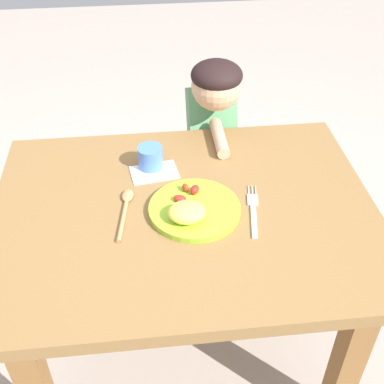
% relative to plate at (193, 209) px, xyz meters
% --- Properties ---
extents(ground_plane, '(8.00, 8.00, 0.00)m').
position_rel_plate_xyz_m(ground_plane, '(-0.02, 0.03, -0.73)').
color(ground_plane, '#B1A296').
extents(dining_table, '(1.14, 0.87, 0.72)m').
position_rel_plate_xyz_m(dining_table, '(-0.02, 0.03, -0.13)').
color(dining_table, olive).
rests_on(dining_table, ground_plane).
extents(plate, '(0.27, 0.27, 0.07)m').
position_rel_plate_xyz_m(plate, '(0.00, 0.00, 0.00)').
color(plate, '#97C130').
rests_on(plate, dining_table).
extents(fork, '(0.06, 0.23, 0.01)m').
position_rel_plate_xyz_m(fork, '(0.18, -0.01, -0.02)').
color(fork, silver).
rests_on(fork, dining_table).
extents(spoon, '(0.06, 0.23, 0.02)m').
position_rel_plate_xyz_m(spoon, '(-0.20, 0.05, -0.01)').
color(spoon, tan).
rests_on(spoon, dining_table).
extents(drinking_cup, '(0.08, 0.08, 0.08)m').
position_rel_plate_xyz_m(drinking_cup, '(-0.11, 0.25, 0.02)').
color(drinking_cup, '#4F7EE3').
rests_on(drinking_cup, dining_table).
extents(person, '(0.18, 0.43, 0.97)m').
position_rel_plate_xyz_m(person, '(0.13, 0.55, -0.18)').
color(person, '#454D70').
rests_on(person, ground_plane).
extents(napkin, '(0.16, 0.12, 0.00)m').
position_rel_plate_xyz_m(napkin, '(-0.10, 0.21, -0.02)').
color(napkin, white).
rests_on(napkin, dining_table).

